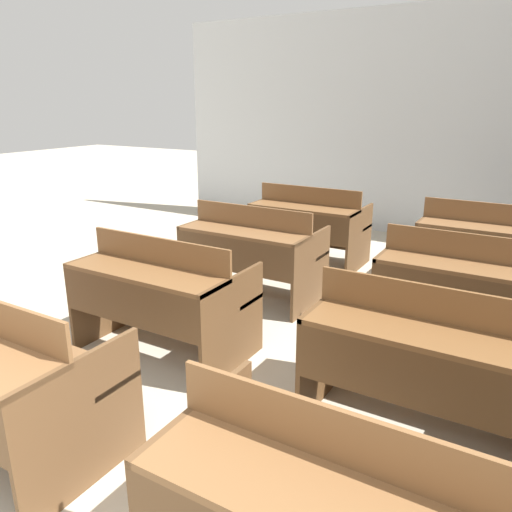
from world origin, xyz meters
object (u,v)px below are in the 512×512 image
(bench_second_left, at_px, (161,293))
(bench_back_left, at_px, (308,223))
(bench_third_left, at_px, (252,250))
(bench_third_right, at_px, (464,287))
(bench_second_right, at_px, (424,357))
(bench_back_right, at_px, (486,245))

(bench_second_left, height_order, bench_back_left, same)
(bench_third_left, xyz_separation_m, bench_third_right, (1.84, -0.03, 0.00))
(bench_third_left, bearing_deg, bench_third_right, -1.07)
(bench_second_right, xyz_separation_m, bench_third_left, (-1.83, 1.25, 0.00))
(bench_second_left, relative_size, bench_back_right, 1.00)
(bench_third_right, relative_size, bench_back_left, 1.00)
(bench_back_right, bearing_deg, bench_second_right, -90.19)
(bench_second_right, xyz_separation_m, bench_third_right, (0.01, 1.21, 0.00))
(bench_second_right, distance_m, bench_third_left, 2.21)
(bench_second_right, height_order, bench_back_right, same)
(bench_second_right, bearing_deg, bench_third_right, 89.33)
(bench_third_right, relative_size, bench_back_right, 1.00)
(bench_third_left, distance_m, bench_back_left, 1.22)
(bench_back_right, bearing_deg, bench_third_right, -89.73)
(bench_second_left, relative_size, bench_second_right, 1.00)
(bench_second_right, bearing_deg, bench_back_left, 126.40)
(bench_third_right, height_order, bench_back_right, same)
(bench_back_right, bearing_deg, bench_back_left, -179.04)
(bench_second_right, bearing_deg, bench_second_left, -179.89)
(bench_second_left, distance_m, bench_third_left, 1.25)
(bench_second_left, distance_m, bench_back_left, 2.47)
(bench_third_left, height_order, bench_back_left, same)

